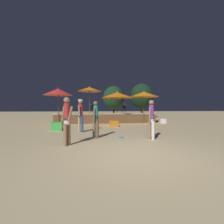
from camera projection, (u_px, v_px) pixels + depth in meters
ground_plane at (137, 156)px, 4.09m from camera, size 120.00×120.00×0.00m
wooden_deck at (105, 118)px, 14.16m from camera, size 8.83×2.81×0.87m
patio_umbrella_0 at (117, 95)px, 12.91m from camera, size 2.77×2.77×2.79m
patio_umbrella_1 at (58, 92)px, 12.07m from camera, size 2.30×2.30×2.99m
patio_umbrella_2 at (144, 94)px, 13.14m from camera, size 2.56×2.56×2.86m
patio_umbrella_3 at (89, 89)px, 12.82m from camera, size 2.02×2.02×3.21m
cube_seat_0 at (114, 124)px, 10.85m from camera, size 0.62×0.62×0.42m
cube_seat_1 at (162, 121)px, 13.25m from camera, size 0.59×0.59×0.42m
cube_seat_2 at (57, 126)px, 8.93m from camera, size 0.64×0.64×0.50m
person_0 at (96, 118)px, 6.65m from camera, size 0.28×0.43×1.64m
person_1 at (67, 119)px, 5.25m from camera, size 0.47×0.38×1.71m
person_2 at (151, 118)px, 6.29m from camera, size 0.36×0.37×1.67m
person_3 at (81, 113)px, 8.23m from camera, size 0.30×0.51×1.82m
bistro_chair_0 at (124, 107)px, 14.88m from camera, size 0.40×0.40×0.90m
bistro_chair_1 at (92, 107)px, 14.64m from camera, size 0.46×0.47×0.90m
frisbee_disc at (121, 138)px, 6.60m from camera, size 0.26×0.26×0.03m
background_tree_0 at (142, 96)px, 20.82m from camera, size 3.17×3.17×4.75m
background_tree_1 at (114, 98)px, 21.47m from camera, size 3.04×3.04×4.52m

